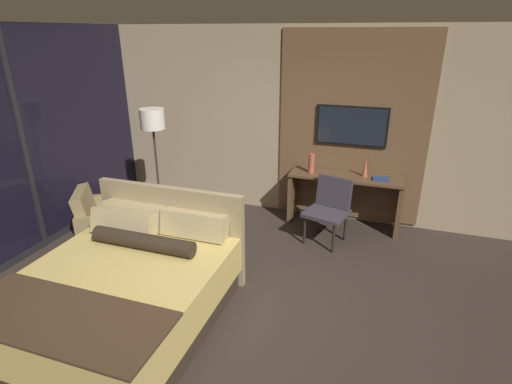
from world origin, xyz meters
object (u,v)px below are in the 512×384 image
armchair_by_window (110,224)px  tv (352,126)px  desk_chair (330,205)px  floor_lamp (153,128)px  vase_short (365,167)px  book (381,179)px  vase_tall (311,163)px  bed (124,291)px  desk (345,192)px

armchair_by_window → tv: bearing=-90.7°
tv → desk_chair: 1.19m
floor_lamp → vase_short: bearing=15.2°
book → vase_tall: bearing=-179.3°
desk_chair → tv: bearing=95.0°
tv → vase_tall: 0.77m
bed → book: bearing=51.6°
vase_tall → book: bearing=0.7°
desk → armchair_by_window: desk is taller
bed → desk_chair: 2.85m
bed → vase_tall: (1.26, 2.81, 0.57)m
vase_short → vase_tall: bearing=-173.2°
armchair_by_window → vase_short: bearing=-95.1°
bed → armchair_by_window: (-1.18, 1.32, -0.09)m
floor_lamp → book: 3.25m
tv → vase_tall: size_ratio=3.50×
desk → desk_chair: bearing=-103.8°
armchair_by_window → book: 3.77m
tv → armchair_by_window: tv is taller
desk_chair → floor_lamp: (-2.50, -0.22, 0.91)m
desk_chair → book: (0.61, 0.48, 0.28)m
bed → vase_tall: 3.13m
book → vase_short: bearing=161.6°
tv → desk_chair: (-0.13, -0.72, -0.94)m
tv → floor_lamp: bearing=-160.2°
tv → armchair_by_window: bearing=-149.4°
bed → book: (2.23, 2.82, 0.45)m
bed → book: 3.63m
book → desk_chair: bearing=-141.7°
desk → vase_short: size_ratio=5.60×
desk → floor_lamp: (-2.63, -0.76, 0.91)m
bed → book: bed is taller
bed → desk_chair: bed is taller
desk_chair → armchair_by_window: size_ratio=0.79×
vase_short → book: size_ratio=1.22×
desk → floor_lamp: size_ratio=0.93×
desk → armchair_by_window: (-2.94, -1.55, -0.26)m
floor_lamp → vase_tall: floor_lamp is taller
desk_chair → armchair_by_window: 2.99m
desk → vase_tall: vase_tall is taller
desk_chair → vase_short: vase_short is taller
vase_tall → vase_short: bearing=6.8°
vase_short → bed: bearing=-124.7°
vase_tall → vase_short: size_ratio=1.00×
floor_lamp → vase_short: size_ratio=6.01×
desk → vase_tall: (-0.50, -0.07, 0.41)m
vase_tall → book: size_ratio=1.22×
vase_tall → book: vase_tall is taller
book → desk: bearing=173.4°
bed → desk: bed is taller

